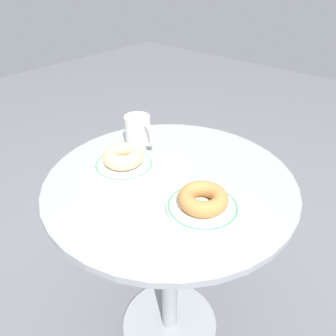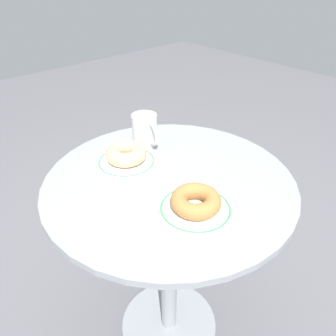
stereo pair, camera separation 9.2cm
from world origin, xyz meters
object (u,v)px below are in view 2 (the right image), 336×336
Objects in this scene: plate_left at (127,162)px; coffee_mug at (145,130)px; paper_napkin at (92,214)px; cafe_table at (169,236)px; donut_old_fashioned at (196,201)px; plate_right at (195,209)px; donut_glazed at (126,154)px.

plate_left is 0.14m from coffee_mug.
cafe_table is at bearing 87.22° from paper_napkin.
cafe_table is at bearing 16.05° from plate_left.
donut_old_fashioned reaches higher than cafe_table.
plate_left is at bearing -64.56° from coffee_mug.
plate_right is 1.25× the size of paper_napkin.
plate_right is at bearing -19.65° from coffee_mug.
donut_old_fashioned is 0.86× the size of paper_napkin.
coffee_mug is at bearing 114.92° from donut_glazed.
paper_napkin is (-0.15, -0.19, -0.00)m from plate_right.
paper_napkin is 1.14× the size of coffee_mug.
paper_napkin is (0.13, -0.20, -0.00)m from plate_left.
paper_napkin is (-0.15, -0.19, -0.03)m from donut_old_fashioned.
donut_old_fashioned is (0.14, -0.04, 0.25)m from cafe_table.
donut_old_fashioned is at bearing -17.35° from cafe_table.
donut_glazed is (-0.15, -0.04, 0.25)m from cafe_table.
cafe_table is 0.29m from donut_old_fashioned.
paper_napkin is at bearing -56.33° from plate_left.
donut_glazed is (-0.29, 0.01, 0.03)m from plate_right.
plate_left reaches higher than paper_napkin.
donut_glazed is 0.98× the size of donut_old_fashioned.
donut_glazed is 0.85× the size of paper_napkin.
plate_left is at bearing 123.67° from paper_napkin.
plate_right is 0.29m from donut_glazed.
donut_glazed reaches higher than paper_napkin.
donut_old_fashioned is (0.00, 0.00, 0.03)m from plate_right.
donut_old_fashioned is at bearing -0.71° from plate_left.
plate_right is 0.25m from paper_napkin.
paper_napkin reaches higher than cafe_table.
plate_right reaches higher than cafe_table.
coffee_mug is (-0.34, 0.12, 0.02)m from donut_old_fashioned.
coffee_mug reaches higher than paper_napkin.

